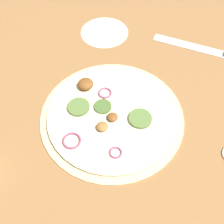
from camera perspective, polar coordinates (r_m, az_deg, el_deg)
ground_plane at (r=0.63m, az=0.00°, el=-0.91°), size 3.00×3.00×0.00m
pizza at (r=0.63m, az=-0.24°, el=-0.49°), size 0.34×0.34×0.03m
flour_patch at (r=0.85m, az=-1.52°, el=17.01°), size 0.15×0.15×0.00m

